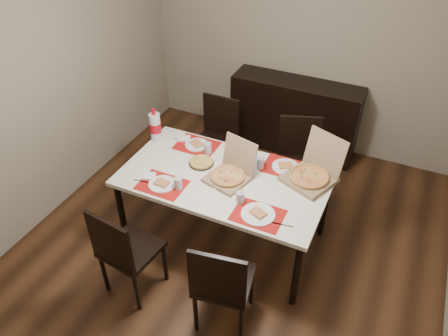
% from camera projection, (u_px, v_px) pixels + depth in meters
% --- Properties ---
extents(ground, '(3.80, 4.00, 0.02)m').
position_uv_depth(ground, '(233.00, 243.00, 4.23)').
color(ground, '#462815').
rests_on(ground, ground).
extents(room_walls, '(3.84, 4.02, 2.62)m').
position_uv_depth(room_walls, '(258.00, 56.00, 3.47)').
color(room_walls, gray).
rests_on(room_walls, ground).
extents(sideboard, '(1.50, 0.40, 0.90)m').
position_uv_depth(sideboard, '(294.00, 116.00, 5.22)').
color(sideboard, black).
rests_on(sideboard, ground).
extents(dining_table, '(1.80, 1.00, 0.75)m').
position_uv_depth(dining_table, '(224.00, 183.00, 3.87)').
color(dining_table, '#EFE2C9').
rests_on(dining_table, ground).
extents(chair_near_left, '(0.47, 0.47, 0.93)m').
position_uv_depth(chair_near_left, '(124.00, 250.00, 3.47)').
color(chair_near_left, black).
rests_on(chair_near_left, ground).
extents(chair_near_right, '(0.48, 0.48, 0.93)m').
position_uv_depth(chair_near_right, '(222.00, 283.00, 3.22)').
color(chair_near_right, black).
rests_on(chair_near_right, ground).
extents(chair_far_left, '(0.42, 0.42, 0.93)m').
position_uv_depth(chair_far_left, '(217.00, 135.00, 4.78)').
color(chair_far_left, black).
rests_on(chair_far_left, ground).
extents(chair_far_right, '(0.54, 0.54, 0.93)m').
position_uv_depth(chair_far_right, '(298.00, 158.00, 4.45)').
color(chair_far_right, black).
rests_on(chair_far_right, ground).
extents(setting_near_left, '(0.46, 0.30, 0.11)m').
position_uv_depth(setting_near_left, '(165.00, 183.00, 3.73)').
color(setting_near_left, '#B50D0C').
rests_on(setting_near_left, dining_table).
extents(setting_near_right, '(0.51, 0.30, 0.11)m').
position_uv_depth(setting_near_right, '(254.00, 210.00, 3.46)').
color(setting_near_right, '#B50D0C').
rests_on(setting_near_right, dining_table).
extents(setting_far_left, '(0.46, 0.30, 0.11)m').
position_uv_depth(setting_far_left, '(198.00, 145.00, 4.18)').
color(setting_far_left, '#B50D0C').
rests_on(setting_far_left, dining_table).
extents(setting_far_right, '(0.49, 0.30, 0.11)m').
position_uv_depth(setting_far_right, '(279.00, 166.00, 3.92)').
color(setting_far_right, '#B50D0C').
rests_on(setting_far_right, dining_table).
extents(napkin_loose, '(0.16, 0.16, 0.02)m').
position_uv_depth(napkin_loose, '(219.00, 184.00, 3.73)').
color(napkin_loose, white).
rests_on(napkin_loose, dining_table).
extents(pizza_box_center, '(0.42, 0.44, 0.34)m').
position_uv_depth(pizza_box_center, '(230.00, 173.00, 3.78)').
color(pizza_box_center, '#886C4E').
rests_on(pizza_box_center, dining_table).
extents(pizza_box_right, '(0.52, 0.54, 0.39)m').
position_uv_depth(pizza_box_right, '(312.00, 174.00, 3.76)').
color(pizza_box_right, '#886C4E').
rests_on(pizza_box_right, dining_table).
extents(faina_plate, '(0.23, 0.23, 0.03)m').
position_uv_depth(faina_plate, '(201.00, 162.00, 3.97)').
color(faina_plate, black).
rests_on(faina_plate, dining_table).
extents(dip_bowl, '(0.16, 0.16, 0.03)m').
position_uv_depth(dip_bowl, '(245.00, 168.00, 3.90)').
color(dip_bowl, white).
rests_on(dip_bowl, dining_table).
extents(soda_bottle, '(0.11, 0.11, 0.33)m').
position_uv_depth(soda_bottle, '(155.00, 127.00, 4.22)').
color(soda_bottle, silver).
rests_on(soda_bottle, dining_table).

